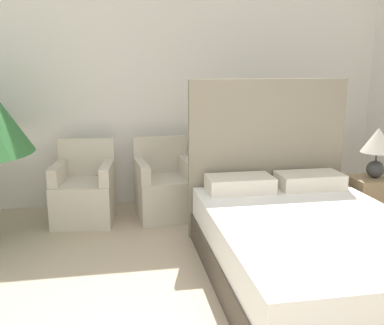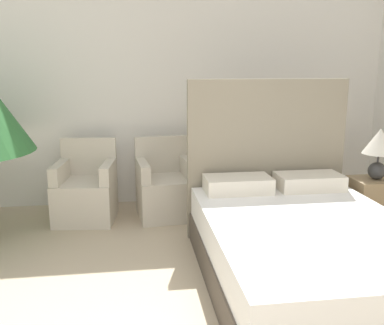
{
  "view_description": "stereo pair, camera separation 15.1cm",
  "coord_description": "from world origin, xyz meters",
  "px_view_note": "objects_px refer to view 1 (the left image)",
  "views": [
    {
      "loc": [
        -0.48,
        -1.43,
        1.63
      ],
      "look_at": [
        0.26,
        2.74,
        0.67
      ],
      "focal_mm": 40.0,
      "sensor_mm": 36.0,
      "label": 1
    },
    {
      "loc": [
        -0.33,
        -1.46,
        1.63
      ],
      "look_at": [
        0.26,
        2.74,
        0.67
      ],
      "focal_mm": 40.0,
      "sensor_mm": 36.0,
      "label": 2
    }
  ],
  "objects_px": {
    "bed": "(307,241)",
    "armchair_near_window_left": "(84,195)",
    "nightstand": "(371,205)",
    "table_lamp": "(377,145)",
    "armchair_near_window_right": "(165,191)"
  },
  "relations": [
    {
      "from": "bed",
      "to": "armchair_near_window_right",
      "type": "xyz_separation_m",
      "value": [
        -0.92,
        1.61,
        -0.02
      ]
    },
    {
      "from": "armchair_near_window_left",
      "to": "table_lamp",
      "type": "bearing_deg",
      "value": -10.68
    },
    {
      "from": "armchair_near_window_left",
      "to": "nightstand",
      "type": "relative_size",
      "value": 1.49
    },
    {
      "from": "bed",
      "to": "table_lamp",
      "type": "bearing_deg",
      "value": 36.28
    },
    {
      "from": "bed",
      "to": "armchair_near_window_left",
      "type": "bearing_deg",
      "value": 137.93
    },
    {
      "from": "armchair_near_window_left",
      "to": "table_lamp",
      "type": "xyz_separation_m",
      "value": [
        2.81,
        -0.86,
        0.61
      ]
    },
    {
      "from": "armchair_near_window_left",
      "to": "table_lamp",
      "type": "height_order",
      "value": "table_lamp"
    },
    {
      "from": "nightstand",
      "to": "table_lamp",
      "type": "xyz_separation_m",
      "value": [
        0.0,
        -0.01,
        0.61
      ]
    },
    {
      "from": "armchair_near_window_right",
      "to": "table_lamp",
      "type": "bearing_deg",
      "value": -29.67
    },
    {
      "from": "armchair_near_window_right",
      "to": "table_lamp",
      "type": "relative_size",
      "value": 1.75
    },
    {
      "from": "bed",
      "to": "armchair_near_window_right",
      "type": "distance_m",
      "value": 1.86
    },
    {
      "from": "nightstand",
      "to": "armchair_near_window_right",
      "type": "bearing_deg",
      "value": 156.5
    },
    {
      "from": "bed",
      "to": "armchair_near_window_left",
      "type": "xyz_separation_m",
      "value": [
        -1.78,
        1.61,
        -0.02
      ]
    },
    {
      "from": "bed",
      "to": "nightstand",
      "type": "distance_m",
      "value": 1.28
    },
    {
      "from": "table_lamp",
      "to": "nightstand",
      "type": "bearing_deg",
      "value": 92.12
    }
  ]
}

